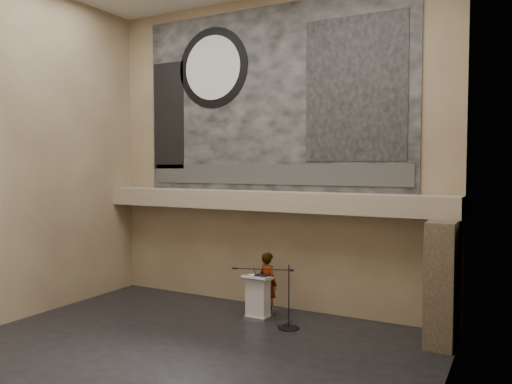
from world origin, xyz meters
The scene contains 20 objects.
floor centered at (0.00, 0.00, 0.00)m, with size 10.00×10.00×0.00m, color black.
wall_back centered at (0.00, 4.00, 4.25)m, with size 10.00×0.02×8.50m, color #78614C.
wall_front centered at (0.00, -4.00, 4.25)m, with size 10.00×0.02×8.50m, color #78614C.
wall_left centered at (-5.00, 0.00, 4.25)m, with size 0.02×8.00×8.50m, color #78614C.
wall_right centered at (5.00, 0.00, 4.25)m, with size 0.02×8.00×8.50m, color #78614C.
soffit centered at (0.00, 3.60, 2.95)m, with size 10.00×0.80×0.50m, color gray.
sprinkler_left centered at (-1.60, 3.55, 2.67)m, with size 0.04×0.04×0.06m, color #B2893D.
sprinkler_right centered at (1.90, 3.55, 2.67)m, with size 0.04×0.04×0.06m, color #B2893D.
banner centered at (0.00, 3.97, 5.70)m, with size 8.00×0.05×5.00m, color black.
banner_text_strip centered at (0.00, 3.93, 3.65)m, with size 7.76×0.02×0.55m, color #2F2F2F.
banner_clock_rim centered at (-1.80, 3.93, 6.70)m, with size 2.30×2.30×0.02m, color black.
banner_clock_face centered at (-1.80, 3.91, 6.70)m, with size 1.84×1.84×0.02m, color silver.
banner_building_print centered at (2.40, 3.93, 5.80)m, with size 2.60×0.02×3.60m, color black.
banner_brick_print centered at (-3.40, 3.93, 5.40)m, with size 1.10×0.02×3.20m, color black.
stone_pier centered at (4.65, 3.15, 1.35)m, with size 0.60×1.40×2.70m, color #3E3326.
lectern centered at (0.28, 2.78, 0.55)m, with size 0.69×0.50×1.13m.
binder centered at (0.37, 2.77, 1.12)m, with size 0.29×0.23×0.04m, color black.
papers centered at (0.12, 2.75, 1.10)m, with size 0.19×0.26×0.01m, color white.
speaker_person centered at (0.36, 3.19, 0.82)m, with size 0.60×0.39×1.64m, color silver.
mic_stand centered at (1.23, 2.44, 0.24)m, with size 1.57×0.72×1.53m.
Camera 1 is at (6.12, -8.26, 3.88)m, focal length 35.00 mm.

